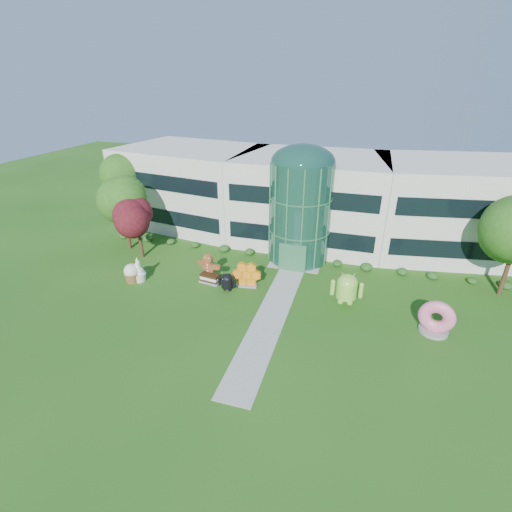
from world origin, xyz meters
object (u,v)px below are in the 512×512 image
(android_green, at_px, (347,287))
(donut, at_px, (437,317))
(android_black, at_px, (227,281))
(gingerbread, at_px, (209,266))

(android_green, bearing_deg, donut, -21.48)
(android_black, bearing_deg, android_green, 3.37)
(android_green, xyz_separation_m, donut, (6.53, -2.03, -0.21))
(android_black, bearing_deg, gingerbread, 146.82)
(android_green, height_order, android_black, android_green)
(android_green, xyz_separation_m, gingerbread, (-12.38, 0.46, -0.21))
(donut, bearing_deg, gingerbread, -174.26)
(donut, distance_m, gingerbread, 19.08)
(android_black, height_order, donut, donut)
(android_green, bearing_deg, gingerbread, 173.68)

